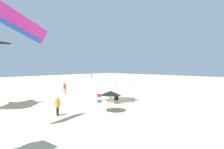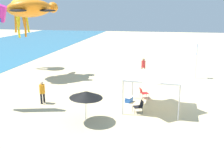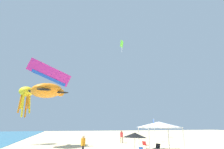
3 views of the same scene
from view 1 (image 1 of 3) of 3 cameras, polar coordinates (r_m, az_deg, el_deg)
ground at (r=25.01m, az=1.64°, el=-7.14°), size 120.00×120.00×0.10m
canopy_tent at (r=20.66m, az=0.99°, el=-1.91°), size 3.55×3.85×2.90m
beach_umbrella at (r=15.95m, az=-0.51°, el=-6.20°), size 2.01×2.02×2.01m
folding_chair_facing_ocean at (r=21.72m, az=-4.26°, el=-7.24°), size 0.74×0.79×0.82m
folding_chair_left_of_tent at (r=19.71m, az=1.28°, el=-8.26°), size 0.72×0.78×0.82m
cooler_box at (r=20.38m, az=-4.31°, el=-8.69°), size 0.72×0.58×0.40m
banner_flag at (r=29.76m, az=-6.67°, el=-1.38°), size 0.36×0.06×3.51m
person_near_umbrella at (r=27.08m, az=-15.53°, el=-4.16°), size 0.42×0.47×1.76m
person_watching_sky at (r=15.52m, az=-17.73°, el=-9.48°), size 0.44×0.40×1.67m
kite_parafoil_magenta at (r=12.81m, az=-28.26°, el=14.61°), size 1.15×3.78×2.28m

